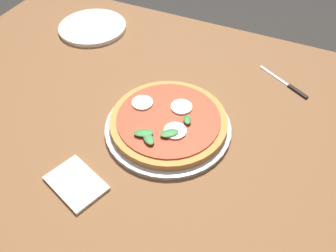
# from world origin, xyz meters

# --- Properties ---
(dining_table) EXTENTS (1.45, 1.12, 0.77)m
(dining_table) POSITION_xyz_m (0.00, 0.00, 0.68)
(dining_table) COLOR brown
(dining_table) RESTS_ON ground_plane
(serving_tray) EXTENTS (0.32, 0.32, 0.01)m
(serving_tray) POSITION_xyz_m (-0.06, -0.03, 0.77)
(serving_tray) COLOR #B2B2B7
(serving_tray) RESTS_ON dining_table
(pizza) EXTENTS (0.30, 0.30, 0.03)m
(pizza) POSITION_xyz_m (-0.06, -0.04, 0.79)
(pizza) COLOR #C6843F
(pizza) RESTS_ON serving_tray
(plate_white) EXTENTS (0.23, 0.23, 0.01)m
(plate_white) POSITION_xyz_m (0.37, -0.35, 0.77)
(plate_white) COLOR white
(plate_white) RESTS_ON dining_table
(napkin) EXTENTS (0.15, 0.13, 0.01)m
(napkin) POSITION_xyz_m (0.05, 0.21, 0.77)
(napkin) COLOR white
(napkin) RESTS_ON dining_table
(knife) EXTENTS (0.16, 0.10, 0.01)m
(knife) POSITION_xyz_m (-0.31, -0.33, 0.77)
(knife) COLOR black
(knife) RESTS_ON dining_table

